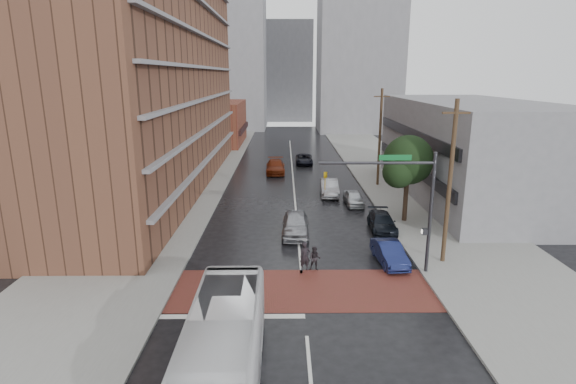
{
  "coord_description": "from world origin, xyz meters",
  "views": [
    {
      "loc": [
        -0.99,
        -21.71,
        11.29
      ],
      "look_at": [
        -0.74,
        8.09,
        3.5
      ],
      "focal_mm": 28.0,
      "sensor_mm": 36.0,
      "label": 1
    }
  ],
  "objects_px": {
    "car_travel_c": "(275,166)",
    "car_parked_mid": "(382,222)",
    "pedestrian_a": "(305,256)",
    "car_travel_b": "(329,188)",
    "car_travel_a": "(295,224)",
    "car_parked_near": "(389,253)",
    "suv_travel": "(304,159)",
    "pedestrian_b": "(315,259)",
    "car_parked_far": "(354,198)",
    "transit_bus": "(220,365)"
  },
  "relations": [
    {
      "from": "pedestrian_b",
      "to": "car_travel_a",
      "type": "xyz_separation_m",
      "value": [
        -1.0,
        6.09,
        0.08
      ]
    },
    {
      "from": "transit_bus",
      "to": "car_parked_far",
      "type": "relative_size",
      "value": 3.02
    },
    {
      "from": "car_parked_mid",
      "to": "car_parked_near",
      "type": "bearing_deg",
      "value": -95.44
    },
    {
      "from": "car_travel_a",
      "to": "car_travel_b",
      "type": "distance_m",
      "value": 11.62
    },
    {
      "from": "car_parked_near",
      "to": "car_parked_mid",
      "type": "relative_size",
      "value": 0.9
    },
    {
      "from": "car_travel_b",
      "to": "car_parked_mid",
      "type": "xyz_separation_m",
      "value": [
        2.95,
        -10.16,
        -0.13
      ]
    },
    {
      "from": "car_parked_near",
      "to": "pedestrian_a",
      "type": "bearing_deg",
      "value": -174.43
    },
    {
      "from": "transit_bus",
      "to": "car_parked_near",
      "type": "distance_m",
      "value": 15.05
    },
    {
      "from": "car_travel_a",
      "to": "suv_travel",
      "type": "bearing_deg",
      "value": 88.08
    },
    {
      "from": "car_travel_c",
      "to": "car_parked_mid",
      "type": "height_order",
      "value": "car_travel_c"
    },
    {
      "from": "suv_travel",
      "to": "car_parked_far",
      "type": "height_order",
      "value": "suv_travel"
    },
    {
      "from": "suv_travel",
      "to": "car_parked_near",
      "type": "relative_size",
      "value": 1.16
    },
    {
      "from": "car_travel_c",
      "to": "car_parked_near",
      "type": "relative_size",
      "value": 1.34
    },
    {
      "from": "car_parked_far",
      "to": "car_travel_b",
      "type": "bearing_deg",
      "value": 117.58
    },
    {
      "from": "pedestrian_a",
      "to": "pedestrian_b",
      "type": "distance_m",
      "value": 0.61
    },
    {
      "from": "suv_travel",
      "to": "pedestrian_a",
      "type": "bearing_deg",
      "value": -91.93
    },
    {
      "from": "pedestrian_a",
      "to": "car_travel_a",
      "type": "height_order",
      "value": "pedestrian_a"
    },
    {
      "from": "car_travel_b",
      "to": "car_parked_near",
      "type": "bearing_deg",
      "value": -81.05
    },
    {
      "from": "pedestrian_a",
      "to": "car_travel_c",
      "type": "xyz_separation_m",
      "value": [
        -2.26,
        27.5,
        -0.1
      ]
    },
    {
      "from": "car_travel_c",
      "to": "car_travel_a",
      "type": "bearing_deg",
      "value": -86.12
    },
    {
      "from": "pedestrian_b",
      "to": "car_parked_near",
      "type": "xyz_separation_m",
      "value": [
        4.67,
        1.0,
        -0.08
      ]
    },
    {
      "from": "car_travel_a",
      "to": "car_travel_b",
      "type": "xyz_separation_m",
      "value": [
        3.53,
        11.07,
        -0.05
      ]
    },
    {
      "from": "suv_travel",
      "to": "car_parked_far",
      "type": "relative_size",
      "value": 1.24
    },
    {
      "from": "transit_bus",
      "to": "pedestrian_b",
      "type": "relative_size",
      "value": 7.66
    },
    {
      "from": "pedestrian_b",
      "to": "car_parked_far",
      "type": "distance_m",
      "value": 14.55
    },
    {
      "from": "pedestrian_a",
      "to": "car_travel_a",
      "type": "bearing_deg",
      "value": 77.6
    },
    {
      "from": "pedestrian_a",
      "to": "car_parked_far",
      "type": "xyz_separation_m",
      "value": [
        4.97,
        13.88,
        -0.24
      ]
    },
    {
      "from": "suv_travel",
      "to": "car_parked_mid",
      "type": "xyz_separation_m",
      "value": [
        4.69,
        -25.96,
        -0.0
      ]
    },
    {
      "from": "pedestrian_a",
      "to": "suv_travel",
      "type": "xyz_separation_m",
      "value": [
        1.38,
        32.96,
        -0.23
      ]
    },
    {
      "from": "transit_bus",
      "to": "car_parked_far",
      "type": "bearing_deg",
      "value": 70.92
    },
    {
      "from": "pedestrian_b",
      "to": "pedestrian_a",
      "type": "bearing_deg",
      "value": -168.68
    },
    {
      "from": "transit_bus",
      "to": "pedestrian_a",
      "type": "height_order",
      "value": "transit_bus"
    },
    {
      "from": "car_parked_far",
      "to": "car_travel_c",
      "type": "bearing_deg",
      "value": 116.16
    },
    {
      "from": "car_parked_near",
      "to": "car_parked_far",
      "type": "relative_size",
      "value": 1.07
    },
    {
      "from": "car_parked_near",
      "to": "car_parked_mid",
      "type": "height_order",
      "value": "car_parked_near"
    },
    {
      "from": "car_travel_b",
      "to": "suv_travel",
      "type": "relative_size",
      "value": 1.01
    },
    {
      "from": "car_parked_near",
      "to": "car_parked_far",
      "type": "height_order",
      "value": "car_parked_near"
    },
    {
      "from": "car_travel_a",
      "to": "car_parked_far",
      "type": "xyz_separation_m",
      "value": [
        5.38,
        7.78,
        -0.18
      ]
    },
    {
      "from": "pedestrian_a",
      "to": "pedestrian_b",
      "type": "relative_size",
      "value": 1.19
    },
    {
      "from": "car_travel_c",
      "to": "car_parked_mid",
      "type": "xyz_separation_m",
      "value": [
        8.33,
        -20.5,
        -0.13
      ]
    },
    {
      "from": "pedestrian_a",
      "to": "car_travel_b",
      "type": "height_order",
      "value": "pedestrian_a"
    },
    {
      "from": "pedestrian_a",
      "to": "car_travel_b",
      "type": "relative_size",
      "value": 0.37
    },
    {
      "from": "car_travel_c",
      "to": "suv_travel",
      "type": "xyz_separation_m",
      "value": [
        3.64,
        5.46,
        -0.13
      ]
    },
    {
      "from": "transit_bus",
      "to": "car_travel_a",
      "type": "relative_size",
      "value": 2.35
    },
    {
      "from": "transit_bus",
      "to": "car_travel_c",
      "type": "bearing_deg",
      "value": 87.72
    },
    {
      "from": "suv_travel",
      "to": "car_parked_near",
      "type": "distance_m",
      "value": 32.19
    },
    {
      "from": "pedestrian_a",
      "to": "car_parked_near",
      "type": "relative_size",
      "value": 0.44
    },
    {
      "from": "car_travel_b",
      "to": "car_travel_c",
      "type": "relative_size",
      "value": 0.88
    },
    {
      "from": "car_travel_a",
      "to": "car_parked_mid",
      "type": "bearing_deg",
      "value": 9.87
    },
    {
      "from": "transit_bus",
      "to": "pedestrian_b",
      "type": "height_order",
      "value": "transit_bus"
    }
  ]
}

